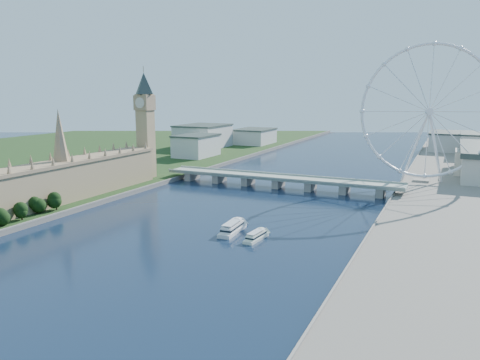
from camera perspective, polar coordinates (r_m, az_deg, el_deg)
The scene contains 7 objects.
parliament_range at distance 381.97m, azimuth -20.79°, elevation -0.05°, with size 24.00×200.00×70.00m.
big_ben at distance 458.43m, azimuth -11.52°, elevation 8.17°, with size 20.02×20.02×110.00m.
westminster_bridge at distance 424.45m, azimuth 4.72°, elevation 0.01°, with size 220.00×22.00×9.50m.
london_eye at distance 448.36m, azimuth 22.07°, elevation 7.68°, with size 113.60×39.12×124.30m.
city_skyline at distance 663.97m, azimuth 15.68°, elevation 4.41°, with size 505.00×280.00×32.00m.
tour_boat_near at distance 289.43m, azimuth -0.92°, elevation -6.40°, with size 8.28×32.25×7.15m, color silver, non-canonical shape.
tour_boat_far at distance 275.81m, azimuth 1.98°, elevation -7.28°, with size 6.41×25.30×5.55m, color silver, non-canonical shape.
Camera 1 is at (141.44, -92.43, 85.08)m, focal length 35.00 mm.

